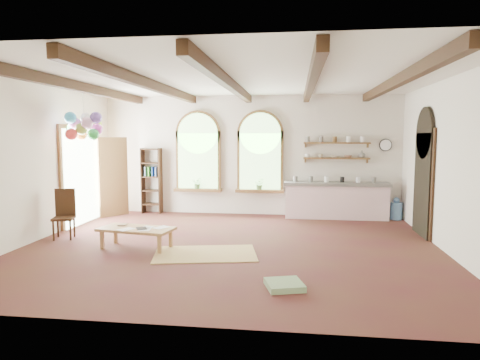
% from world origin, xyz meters
% --- Properties ---
extents(floor, '(8.00, 8.00, 0.00)m').
position_xyz_m(floor, '(0.00, 0.00, 0.00)').
color(floor, '#4C1F1F').
rests_on(floor, ground).
extents(ceiling_beams, '(6.20, 6.80, 0.18)m').
position_xyz_m(ceiling_beams, '(0.00, 0.00, 3.10)').
color(ceiling_beams, '#3A1F12').
rests_on(ceiling_beams, ceiling).
extents(window_left, '(1.30, 0.28, 2.20)m').
position_xyz_m(window_left, '(-1.40, 3.43, 1.63)').
color(window_left, brown).
rests_on(window_left, floor).
extents(window_right, '(1.30, 0.28, 2.20)m').
position_xyz_m(window_right, '(0.30, 3.43, 1.63)').
color(window_right, brown).
rests_on(window_right, floor).
extents(left_doorway, '(0.10, 1.90, 2.50)m').
position_xyz_m(left_doorway, '(-3.95, 1.80, 1.15)').
color(left_doorway, brown).
rests_on(left_doorway, floor).
extents(right_doorway, '(0.10, 1.30, 2.40)m').
position_xyz_m(right_doorway, '(3.95, 1.50, 1.10)').
color(right_doorway, black).
rests_on(right_doorway, floor).
extents(kitchen_counter, '(2.68, 0.62, 0.94)m').
position_xyz_m(kitchen_counter, '(2.30, 3.20, 0.48)').
color(kitchen_counter, silver).
rests_on(kitchen_counter, floor).
extents(wall_shelf_lower, '(1.70, 0.24, 0.04)m').
position_xyz_m(wall_shelf_lower, '(2.30, 3.38, 1.55)').
color(wall_shelf_lower, brown).
rests_on(wall_shelf_lower, wall_back).
extents(wall_shelf_upper, '(1.70, 0.24, 0.04)m').
position_xyz_m(wall_shelf_upper, '(2.30, 3.38, 1.95)').
color(wall_shelf_upper, brown).
rests_on(wall_shelf_upper, wall_back).
extents(wall_clock, '(0.32, 0.04, 0.32)m').
position_xyz_m(wall_clock, '(3.55, 3.45, 1.90)').
color(wall_clock, black).
rests_on(wall_clock, wall_back).
extents(bookshelf, '(0.53, 0.32, 1.80)m').
position_xyz_m(bookshelf, '(-2.70, 3.32, 0.90)').
color(bookshelf, '#3A1F12').
rests_on(bookshelf, floor).
extents(coffee_table, '(1.49, 0.86, 0.40)m').
position_xyz_m(coffee_table, '(-1.75, -0.35, 0.35)').
color(coffee_table, tan).
rests_on(coffee_table, floor).
extents(side_chair, '(0.50, 0.50, 1.03)m').
position_xyz_m(side_chair, '(-3.54, 0.22, 0.30)').
color(side_chair, '#3A1F12').
rests_on(side_chair, floor).
extents(floor_mat, '(2.01, 1.46, 0.02)m').
position_xyz_m(floor_mat, '(-0.37, -0.58, 0.01)').
color(floor_mat, tan).
rests_on(floor_mat, floor).
extents(floor_cushion, '(0.62, 0.62, 0.09)m').
position_xyz_m(floor_cushion, '(1.10, -2.13, 0.04)').
color(floor_cushion, gray).
rests_on(floor_cushion, floor).
extents(water_jug_a, '(0.28, 0.28, 0.55)m').
position_xyz_m(water_jug_a, '(3.10, 3.20, 0.24)').
color(water_jug_a, '#5B90C3').
rests_on(water_jug_a, floor).
extents(water_jug_b, '(0.30, 0.30, 0.57)m').
position_xyz_m(water_jug_b, '(3.82, 3.20, 0.25)').
color(water_jug_b, '#5B90C3').
rests_on(water_jug_b, floor).
extents(balloon_cluster, '(0.95, 0.95, 1.16)m').
position_xyz_m(balloon_cluster, '(-3.40, 0.95, 2.35)').
color(balloon_cluster, white).
rests_on(balloon_cluster, floor).
extents(table_book, '(0.20, 0.26, 0.02)m').
position_xyz_m(table_book, '(-2.19, -0.16, 0.41)').
color(table_book, olive).
rests_on(table_book, coffee_table).
extents(tablet, '(0.28, 0.32, 0.01)m').
position_xyz_m(tablet, '(-1.62, -0.42, 0.41)').
color(tablet, black).
rests_on(tablet, coffee_table).
extents(potted_plant_left, '(0.27, 0.23, 0.30)m').
position_xyz_m(potted_plant_left, '(-1.40, 3.32, 0.85)').
color(potted_plant_left, '#598C4C').
rests_on(potted_plant_left, window_left).
extents(potted_plant_right, '(0.27, 0.23, 0.30)m').
position_xyz_m(potted_plant_right, '(0.30, 3.32, 0.85)').
color(potted_plant_right, '#598C4C').
rests_on(potted_plant_right, window_right).
extents(shelf_cup_a, '(0.12, 0.10, 0.10)m').
position_xyz_m(shelf_cup_a, '(1.55, 3.38, 1.62)').
color(shelf_cup_a, white).
rests_on(shelf_cup_a, wall_shelf_lower).
extents(shelf_cup_b, '(0.10, 0.10, 0.09)m').
position_xyz_m(shelf_cup_b, '(1.90, 3.38, 1.62)').
color(shelf_cup_b, beige).
rests_on(shelf_cup_b, wall_shelf_lower).
extents(shelf_bowl_a, '(0.22, 0.22, 0.05)m').
position_xyz_m(shelf_bowl_a, '(2.25, 3.38, 1.60)').
color(shelf_bowl_a, beige).
rests_on(shelf_bowl_a, wall_shelf_lower).
extents(shelf_bowl_b, '(0.20, 0.20, 0.06)m').
position_xyz_m(shelf_bowl_b, '(2.60, 3.38, 1.60)').
color(shelf_bowl_b, '#8C664C').
rests_on(shelf_bowl_b, wall_shelf_lower).
extents(shelf_vase, '(0.18, 0.18, 0.19)m').
position_xyz_m(shelf_vase, '(2.95, 3.38, 1.67)').
color(shelf_vase, slate).
rests_on(shelf_vase, wall_shelf_lower).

